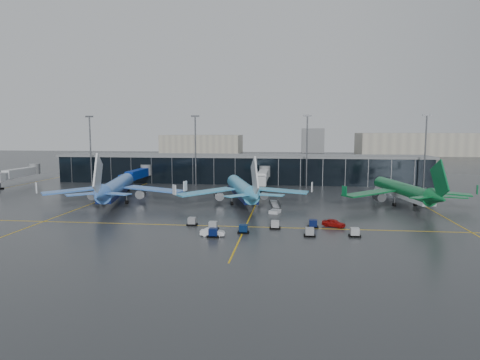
# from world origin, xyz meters

# --- Properties ---
(ground) EXTENTS (600.00, 600.00, 0.00)m
(ground) POSITION_xyz_m (0.00, 0.00, 0.00)
(ground) COLOR #282B2D
(ground) RESTS_ON ground
(terminal_pier) EXTENTS (142.00, 17.00, 10.70)m
(terminal_pier) POSITION_xyz_m (0.00, 62.00, 5.42)
(terminal_pier) COLOR black
(terminal_pier) RESTS_ON ground
(jet_bridges) EXTENTS (94.00, 27.50, 7.20)m
(jet_bridges) POSITION_xyz_m (-35.00, 42.99, 4.55)
(jet_bridges) COLOR #595B60
(jet_bridges) RESTS_ON ground
(flood_masts) EXTENTS (203.00, 0.50, 25.50)m
(flood_masts) POSITION_xyz_m (5.00, 50.00, 13.81)
(flood_masts) COLOR #595B60
(flood_masts) RESTS_ON ground
(distant_hangars) EXTENTS (260.00, 71.00, 22.00)m
(distant_hangars) POSITION_xyz_m (49.94, 270.08, 8.79)
(distant_hangars) COLOR #B2AD99
(distant_hangars) RESTS_ON ground
(taxi_lines) EXTENTS (220.00, 120.00, 0.02)m
(taxi_lines) POSITION_xyz_m (10.00, 10.61, 0.01)
(taxi_lines) COLOR gold
(taxi_lines) RESTS_ON ground
(airliner_arkefly) EXTENTS (48.86, 53.18, 14.09)m
(airliner_arkefly) POSITION_xyz_m (-28.77, 10.53, 7.05)
(airliner_arkefly) COLOR #427CDB
(airliner_arkefly) RESTS_ON ground
(airliner_klm_near) EXTENTS (48.37, 52.11, 13.40)m
(airliner_klm_near) POSITION_xyz_m (5.98, 13.35, 6.70)
(airliner_klm_near) COLOR #42A9DA
(airliner_klm_near) RESTS_ON ground
(airliner_aer_lingus) EXTENTS (43.45, 47.59, 12.86)m
(airliner_aer_lingus) POSITION_xyz_m (49.33, 16.22, 6.43)
(airliner_aer_lingus) COLOR #0C652F
(airliner_aer_lingus) RESTS_ON ground
(baggage_carts) EXTENTS (35.10, 11.60, 1.70)m
(baggage_carts) POSITION_xyz_m (14.00, -19.00, 0.76)
(baggage_carts) COLOR black
(baggage_carts) RESTS_ON ground
(mobile_airstair) EXTENTS (3.00, 3.68, 3.45)m
(mobile_airstair) POSITION_xyz_m (15.61, 0.51, 0.77)
(mobile_airstair) COLOR silver
(mobile_airstair) RESTS_ON ground
(service_van_red) EXTENTS (5.19, 4.01, 1.65)m
(service_van_red) POSITION_xyz_m (28.35, -13.00, 0.83)
(service_van_red) COLOR #A10E0C
(service_van_red) RESTS_ON ground
(service_van_white) EXTENTS (4.72, 1.69, 1.55)m
(service_van_white) POSITION_xyz_m (4.54, -23.60, 0.78)
(service_van_white) COLOR silver
(service_van_white) RESTS_ON ground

